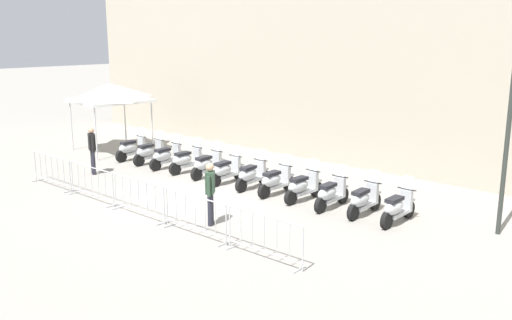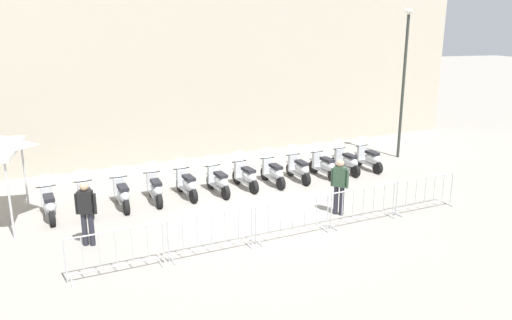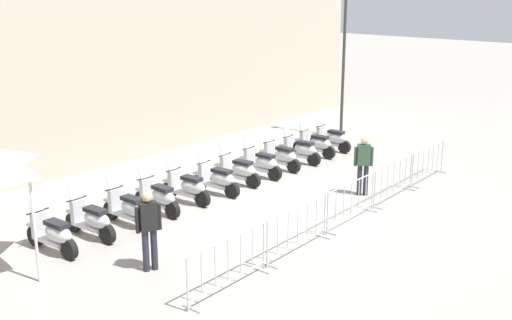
{
  "view_description": "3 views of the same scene",
  "coord_description": "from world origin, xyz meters",
  "px_view_note": "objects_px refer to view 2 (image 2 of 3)",
  "views": [
    {
      "loc": [
        14.58,
        -9.17,
        5.35
      ],
      "look_at": [
        0.48,
        2.24,
        1.05
      ],
      "focal_mm": 40.45,
      "sensor_mm": 36.0,
      "label": 1
    },
    {
      "loc": [
        -4.04,
        -13.73,
        5.64
      ],
      "look_at": [
        0.34,
        1.78,
        1.18
      ],
      "focal_mm": 35.14,
      "sensor_mm": 36.0,
      "label": 2
    },
    {
      "loc": [
        -10.9,
        -11.13,
        5.57
      ],
      "look_at": [
        0.29,
        1.68,
        0.89
      ],
      "focal_mm": 42.22,
      "sensor_mm": 36.0,
      "label": 3
    }
  ],
  "objects_px": {
    "motorcycle_10": "(347,162)",
    "street_lamp": "(404,71)",
    "motorcycle_4": "(187,185)",
    "barrier_segment_3": "(363,205)",
    "barrier_segment_1": "(212,234)",
    "barrier_segment_4": "(425,194)",
    "motorcycle_7": "(274,173)",
    "barrier_segment_0": "(116,252)",
    "officer_near_row_end": "(86,210)",
    "motorcycle_5": "(219,181)",
    "motorcycle_3": "(155,189)",
    "barrier_segment_2": "(293,219)",
    "motorcycle_2": "(122,195)",
    "motorcycle_9": "(324,166)",
    "motorcycle_6": "(246,177)",
    "motorcycle_0": "(49,205)",
    "motorcycle_8": "(299,169)",
    "motorcycle_11": "(369,159)",
    "officer_mid_plaza": "(340,184)"
  },
  "relations": [
    {
      "from": "motorcycle_10",
      "to": "barrier_segment_3",
      "type": "bearing_deg",
      "value": -110.13
    },
    {
      "from": "motorcycle_11",
      "to": "barrier_segment_0",
      "type": "distance_m",
      "value": 11.33
    },
    {
      "from": "motorcycle_2",
      "to": "barrier_segment_1",
      "type": "xyz_separation_m",
      "value": [
        2.07,
        -3.86,
        0.07
      ]
    },
    {
      "from": "motorcycle_7",
      "to": "motorcycle_0",
      "type": "bearing_deg",
      "value": -170.01
    },
    {
      "from": "motorcycle_3",
      "to": "motorcycle_9",
      "type": "relative_size",
      "value": 1.01
    },
    {
      "from": "motorcycle_3",
      "to": "motorcycle_5",
      "type": "distance_m",
      "value": 2.14
    },
    {
      "from": "barrier_segment_4",
      "to": "officer_mid_plaza",
      "type": "distance_m",
      "value": 2.78
    },
    {
      "from": "motorcycle_4",
      "to": "motorcycle_9",
      "type": "xyz_separation_m",
      "value": [
        5.25,
        0.83,
        0.0
      ]
    },
    {
      "from": "motorcycle_10",
      "to": "barrier_segment_2",
      "type": "xyz_separation_m",
      "value": [
        -3.98,
        -4.99,
        0.07
      ]
    },
    {
      "from": "barrier_segment_1",
      "to": "barrier_segment_4",
      "type": "xyz_separation_m",
      "value": [
        6.91,
        1.2,
        0.0
      ]
    },
    {
      "from": "motorcycle_4",
      "to": "street_lamp",
      "type": "xyz_separation_m",
      "value": [
        9.48,
        2.69,
        3.22
      ]
    },
    {
      "from": "motorcycle_7",
      "to": "barrier_segment_3",
      "type": "bearing_deg",
      "value": -69.98
    },
    {
      "from": "officer_near_row_end",
      "to": "officer_mid_plaza",
      "type": "height_order",
      "value": "same"
    },
    {
      "from": "motorcycle_0",
      "to": "motorcycle_8",
      "type": "relative_size",
      "value": 0.99
    },
    {
      "from": "motorcycle_7",
      "to": "barrier_segment_0",
      "type": "height_order",
      "value": "motorcycle_7"
    },
    {
      "from": "motorcycle_4",
      "to": "officer_mid_plaza",
      "type": "bearing_deg",
      "value": -33.18
    },
    {
      "from": "motorcycle_2",
      "to": "barrier_segment_4",
      "type": "bearing_deg",
      "value": -16.5
    },
    {
      "from": "motorcycle_5",
      "to": "barrier_segment_2",
      "type": "bearing_deg",
      "value": -72.78
    },
    {
      "from": "barrier_segment_2",
      "to": "barrier_segment_1",
      "type": "bearing_deg",
      "value": -170.13
    },
    {
      "from": "barrier_segment_1",
      "to": "street_lamp",
      "type": "height_order",
      "value": "street_lamp"
    },
    {
      "from": "motorcycle_8",
      "to": "barrier_segment_3",
      "type": "relative_size",
      "value": 0.78
    },
    {
      "from": "barrier_segment_0",
      "to": "barrier_segment_1",
      "type": "distance_m",
      "value": 2.34
    },
    {
      "from": "motorcycle_0",
      "to": "barrier_segment_1",
      "type": "xyz_separation_m",
      "value": [
        4.16,
        -3.49,
        0.07
      ]
    },
    {
      "from": "motorcycle_0",
      "to": "motorcycle_8",
      "type": "height_order",
      "value": "same"
    },
    {
      "from": "motorcycle_10",
      "to": "motorcycle_11",
      "type": "relative_size",
      "value": 1.0
    },
    {
      "from": "motorcycle_4",
      "to": "motorcycle_9",
      "type": "distance_m",
      "value": 5.31
    },
    {
      "from": "officer_near_row_end",
      "to": "motorcycle_6",
      "type": "bearing_deg",
      "value": 32.84
    },
    {
      "from": "barrier_segment_0",
      "to": "motorcycle_4",
      "type": "bearing_deg",
      "value": 63.79
    },
    {
      "from": "motorcycle_0",
      "to": "barrier_segment_4",
      "type": "relative_size",
      "value": 0.77
    },
    {
      "from": "motorcycle_2",
      "to": "motorcycle_5",
      "type": "xyz_separation_m",
      "value": [
        3.15,
        0.48,
        0.0
      ]
    },
    {
      "from": "motorcycle_8",
      "to": "barrier_segment_1",
      "type": "relative_size",
      "value": 0.78
    },
    {
      "from": "barrier_segment_0",
      "to": "motorcycle_3",
      "type": "bearing_deg",
      "value": 74.35
    },
    {
      "from": "motorcycle_9",
      "to": "barrier_segment_3",
      "type": "bearing_deg",
      "value": -98.53
    },
    {
      "from": "motorcycle_7",
      "to": "motorcycle_10",
      "type": "xyz_separation_m",
      "value": [
        3.13,
        0.61,
        0.0
      ]
    },
    {
      "from": "officer_near_row_end",
      "to": "officer_mid_plaza",
      "type": "distance_m",
      "value": 7.19
    },
    {
      "from": "motorcycle_3",
      "to": "motorcycle_10",
      "type": "relative_size",
      "value": 1.01
    },
    {
      "from": "motorcycle_5",
      "to": "street_lamp",
      "type": "xyz_separation_m",
      "value": [
        8.41,
        2.65,
        3.22
      ]
    },
    {
      "from": "motorcycle_5",
      "to": "motorcycle_6",
      "type": "bearing_deg",
      "value": 15.92
    },
    {
      "from": "barrier_segment_1",
      "to": "motorcycle_8",
      "type": "bearing_deg",
      "value": 49.9
    },
    {
      "from": "motorcycle_0",
      "to": "officer_mid_plaza",
      "type": "bearing_deg",
      "value": -12.97
    },
    {
      "from": "motorcycle_10",
      "to": "street_lamp",
      "type": "height_order",
      "value": "street_lamp"
    },
    {
      "from": "motorcycle_10",
      "to": "officer_near_row_end",
      "type": "relative_size",
      "value": 0.99
    },
    {
      "from": "motorcycle_2",
      "to": "motorcycle_5",
      "type": "bearing_deg",
      "value": 8.67
    },
    {
      "from": "motorcycle_3",
      "to": "barrier_segment_0",
      "type": "height_order",
      "value": "motorcycle_3"
    },
    {
      "from": "motorcycle_5",
      "to": "officer_near_row_end",
      "type": "bearing_deg",
      "value": -143.63
    },
    {
      "from": "motorcycle_5",
      "to": "barrier_segment_4",
      "type": "bearing_deg",
      "value": -28.33
    },
    {
      "from": "motorcycle_4",
      "to": "barrier_segment_3",
      "type": "bearing_deg",
      "value": -37.29
    },
    {
      "from": "motorcycle_6",
      "to": "motorcycle_9",
      "type": "bearing_deg",
      "value": 8.86
    },
    {
      "from": "motorcycle_7",
      "to": "motorcycle_9",
      "type": "relative_size",
      "value": 1.0
    },
    {
      "from": "street_lamp",
      "to": "barrier_segment_0",
      "type": "bearing_deg",
      "value": -147.91
    }
  ]
}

